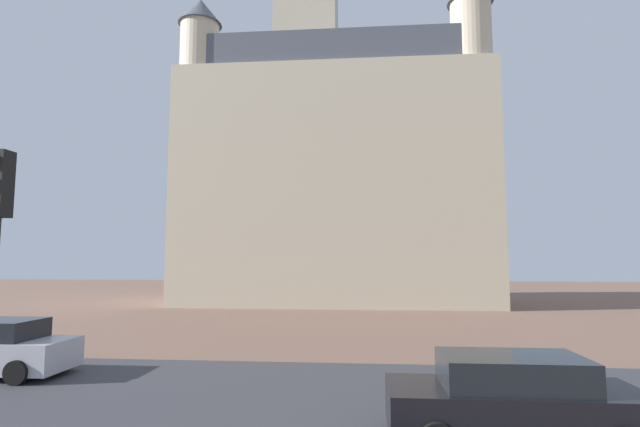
# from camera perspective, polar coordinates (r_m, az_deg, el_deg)

# --- Properties ---
(ground_plane) EXTENTS (120.00, 120.00, 0.00)m
(ground_plane) POSITION_cam_1_polar(r_m,az_deg,el_deg) (12.75, -2.25, -20.44)
(ground_plane) COLOR brown
(street_asphalt_strip) EXTENTS (120.00, 8.71, 0.00)m
(street_asphalt_strip) POSITION_cam_1_polar(r_m,az_deg,el_deg) (11.44, -3.17, -22.18)
(street_asphalt_strip) COLOR #38383D
(street_asphalt_strip) RESTS_ON ground_plane
(landmark_building) EXTENTS (22.79, 10.43, 35.93)m
(landmark_building) POSITION_cam_1_polar(r_m,az_deg,el_deg) (36.63, 1.34, 6.29)
(landmark_building) COLOR beige
(landmark_building) RESTS_ON ground_plane
(car_black) EXTENTS (4.45, 1.94, 1.55)m
(car_black) POSITION_cam_1_polar(r_m,az_deg,el_deg) (9.67, 22.40, -20.36)
(car_black) COLOR black
(car_black) RESTS_ON ground_plane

